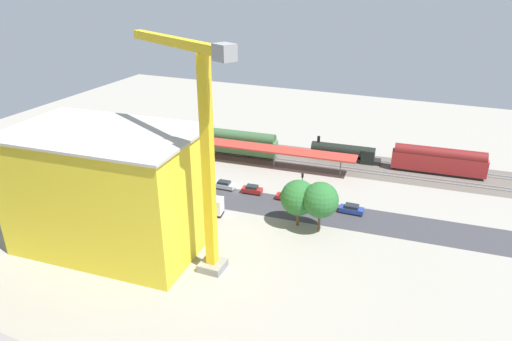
% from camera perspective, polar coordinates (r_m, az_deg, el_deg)
% --- Properties ---
extents(ground_plane, '(173.99, 173.99, 0.00)m').
position_cam_1_polar(ground_plane, '(94.52, -2.15, -2.40)').
color(ground_plane, gray).
rests_on(ground_plane, ground).
extents(rail_bed, '(109.42, 20.95, 0.01)m').
position_cam_1_polar(rail_bed, '(112.38, 2.30, 1.99)').
color(rail_bed, '#5B544C').
rests_on(rail_bed, ground).
extents(street_asphalt, '(109.09, 15.55, 0.01)m').
position_cam_1_polar(street_asphalt, '(91.07, -3.26, -3.49)').
color(street_asphalt, '#38383D').
rests_on(street_asphalt, ground).
extents(track_rails, '(108.56, 14.53, 0.12)m').
position_cam_1_polar(track_rails, '(112.32, 2.30, 2.07)').
color(track_rails, '#9E9EA8').
rests_on(track_rails, ground).
extents(platform_canopy_near, '(67.50, 8.57, 4.46)m').
position_cam_1_polar(platform_canopy_near, '(108.88, -5.37, 3.56)').
color(platform_canopy_near, '#B73328').
rests_on(platform_canopy_near, ground).
extents(locomotive, '(16.45, 3.81, 5.23)m').
position_cam_1_polar(locomotive, '(110.48, 11.09, 2.18)').
color(locomotive, black).
rests_on(locomotive, ground).
extents(passenger_coach, '(19.93, 4.08, 6.08)m').
position_cam_1_polar(passenger_coach, '(108.38, 21.78, 1.22)').
color(passenger_coach, black).
rests_on(passenger_coach, ground).
extents(freight_coach_far, '(20.13, 4.25, 6.10)m').
position_cam_1_polar(freight_coach_far, '(111.54, -2.39, 3.58)').
color(freight_coach_far, black).
rests_on(freight_coach_far, ground).
extents(parked_car_0, '(4.45, 1.94, 1.70)m').
position_cam_1_polar(parked_car_0, '(87.18, 11.81, -4.76)').
color(parked_car_0, black).
rests_on(parked_car_0, ground).
extents(parked_car_1, '(4.71, 2.31, 1.81)m').
position_cam_1_polar(parked_car_1, '(88.29, 7.33, -4.00)').
color(parked_car_1, black).
rests_on(parked_car_1, ground).
extents(parked_car_2, '(4.53, 2.03, 1.61)m').
position_cam_1_polar(parked_car_2, '(90.27, 3.91, -3.26)').
color(parked_car_2, black).
rests_on(parked_car_2, ground).
extents(parked_car_3, '(4.26, 2.11, 1.72)m').
position_cam_1_polar(parked_car_3, '(92.65, -0.49, -2.42)').
color(parked_car_3, black).
rests_on(parked_car_3, ground).
extents(parked_car_4, '(4.55, 1.87, 1.68)m').
position_cam_1_polar(parked_car_4, '(94.80, -3.98, -1.85)').
color(parked_car_4, black).
rests_on(parked_car_4, ground).
extents(construction_building, '(29.70, 18.96, 19.10)m').
position_cam_1_polar(construction_building, '(76.04, -17.80, -2.43)').
color(construction_building, yellow).
rests_on(construction_building, ground).
extents(construction_roof_slab, '(30.34, 19.59, 0.40)m').
position_cam_1_polar(construction_roof_slab, '(72.47, -18.76, 4.51)').
color(construction_roof_slab, '#B7B2A8').
rests_on(construction_roof_slab, construction_building).
extents(tower_crane, '(21.12, 11.97, 33.81)m').
position_cam_1_polar(tower_crane, '(63.09, -6.81, 3.11)').
color(tower_crane, gray).
rests_on(tower_crane, ground).
extents(box_truck_0, '(9.39, 3.81, 3.24)m').
position_cam_1_polar(box_truck_0, '(93.85, -15.29, -2.40)').
color(box_truck_0, black).
rests_on(box_truck_0, ground).
extents(box_truck_1, '(9.24, 3.92, 3.32)m').
position_cam_1_polar(box_truck_1, '(85.65, -7.02, -4.29)').
color(box_truck_1, black).
rests_on(box_truck_1, ground).
extents(box_truck_2, '(9.46, 3.31, 3.52)m').
position_cam_1_polar(box_truck_2, '(87.85, -8.90, -3.57)').
color(box_truck_2, black).
rests_on(box_truck_2, ground).
extents(street_tree_0, '(6.17, 6.17, 9.22)m').
position_cam_1_polar(street_tree_0, '(77.80, 8.03, -3.66)').
color(street_tree_0, brown).
rests_on(street_tree_0, ground).
extents(street_tree_1, '(6.27, 6.27, 8.58)m').
position_cam_1_polar(street_tree_1, '(79.64, 5.30, -3.40)').
color(street_tree_1, brown).
rests_on(street_tree_1, ground).
extents(street_tree_2, '(4.64, 4.64, 6.46)m').
position_cam_1_polar(street_tree_2, '(90.22, -9.90, -1.20)').
color(street_tree_2, brown).
rests_on(street_tree_2, ground).
extents(traffic_light, '(0.50, 0.36, 5.96)m').
position_cam_1_polar(traffic_light, '(88.69, 5.78, -1.48)').
color(traffic_light, '#333333').
rests_on(traffic_light, ground).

